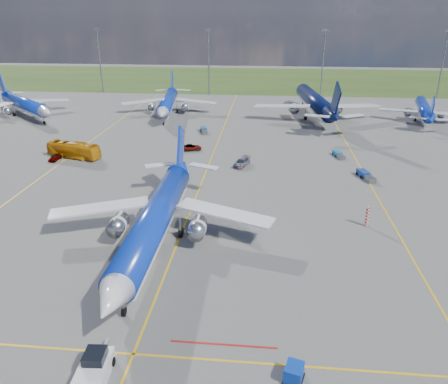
# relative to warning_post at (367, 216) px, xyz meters

# --- Properties ---
(ground) EXTENTS (400.00, 400.00, 0.00)m
(ground) POSITION_rel_warning_post_xyz_m (-26.00, -8.00, -1.50)
(ground) COLOR #535351
(ground) RESTS_ON ground
(grass_strip) EXTENTS (400.00, 80.00, 0.01)m
(grass_strip) POSITION_rel_warning_post_xyz_m (-26.00, 142.00, -1.50)
(grass_strip) COLOR #2D4719
(grass_strip) RESTS_ON ground
(taxiway_lines) EXTENTS (60.25, 160.00, 0.02)m
(taxiway_lines) POSITION_rel_warning_post_xyz_m (-25.83, 19.70, -1.49)
(taxiway_lines) COLOR yellow
(taxiway_lines) RESTS_ON ground
(floodlight_masts) EXTENTS (202.20, 0.50, 22.70)m
(floodlight_masts) POSITION_rel_warning_post_xyz_m (-16.00, 102.00, 11.06)
(floodlight_masts) COLOR slate
(floodlight_masts) RESTS_ON ground
(warning_post) EXTENTS (0.50, 0.50, 3.00)m
(warning_post) POSITION_rel_warning_post_xyz_m (0.00, 0.00, 0.00)
(warning_post) COLOR red
(warning_post) RESTS_ON ground
(bg_jet_nw) EXTENTS (49.31, 48.52, 10.30)m
(bg_jet_nw) POSITION_rel_warning_post_xyz_m (-84.51, 61.91, -1.50)
(bg_jet_nw) COLOR #0C2DB0
(bg_jet_nw) RESTS_ON ground
(bg_jet_nnw) EXTENTS (34.75, 43.00, 10.39)m
(bg_jet_nnw) POSITION_rel_warning_post_xyz_m (-43.83, 68.41, -1.50)
(bg_jet_nnw) COLOR #0C2DB0
(bg_jet_nnw) RESTS_ON ground
(bg_jet_n) EXTENTS (43.33, 53.58, 12.93)m
(bg_jet_n) POSITION_rel_warning_post_xyz_m (-1.23, 69.14, -1.50)
(bg_jet_n) COLOR #07113A
(bg_jet_n) RESTS_ON ground
(bg_jet_ne) EXTENTS (32.55, 38.73, 8.90)m
(bg_jet_ne) POSITION_rel_warning_post_xyz_m (29.09, 68.69, -1.50)
(bg_jet_ne) COLOR #0C2DB0
(bg_jet_ne) RESTS_ON ground
(main_airliner) EXTENTS (32.85, 43.00, 11.22)m
(main_airliner) POSITION_rel_warning_post_xyz_m (-28.53, -8.55, -1.50)
(main_airliner) COLOR #0C2DB0
(main_airliner) RESTS_ON ground
(pushback_tug) EXTENTS (2.65, 6.48, 2.17)m
(pushback_tug) POSITION_rel_warning_post_xyz_m (-28.42, -30.90, -0.62)
(pushback_tug) COLOR silver
(pushback_tug) RESTS_ON ground
(uld_container) EXTENTS (1.86, 2.11, 1.43)m
(uld_container) POSITION_rel_warning_post_xyz_m (-11.75, -29.51, -0.79)
(uld_container) COLOR #0B33A1
(uld_container) RESTS_ON ground
(apron_bus) EXTENTS (12.19, 6.04, 3.31)m
(apron_bus) POSITION_rel_warning_post_xyz_m (-54.64, 26.14, 0.16)
(apron_bus) COLOR orange
(apron_bus) RESTS_ON ground
(service_car_a) EXTENTS (1.77, 3.90, 1.30)m
(service_car_a) POSITION_rel_warning_post_xyz_m (-57.80, 24.06, -0.85)
(service_car_a) COLOR #999999
(service_car_a) RESTS_ON ground
(service_car_b) EXTENTS (5.01, 3.21, 1.29)m
(service_car_b) POSITION_rel_warning_post_xyz_m (-31.12, 33.71, -0.86)
(service_car_b) COLOR #999999
(service_car_b) RESTS_ON ground
(service_car_c) EXTENTS (3.63, 5.51, 1.48)m
(service_car_c) POSITION_rel_warning_post_xyz_m (-19.36, 24.33, -0.76)
(service_car_c) COLOR #999999
(service_car_c) RESTS_ON ground
(baggage_tug_w) EXTENTS (2.73, 5.41, 1.17)m
(baggage_tug_w) POSITION_rel_warning_post_xyz_m (3.72, 19.62, -0.95)
(baggage_tug_w) COLOR navy
(baggage_tug_w) RESTS_ON ground
(baggage_tug_c) EXTENTS (2.44, 5.20, 1.13)m
(baggage_tug_c) POSITION_rel_warning_post_xyz_m (-30.42, 48.99, -0.97)
(baggage_tug_c) COLOR #17588A
(baggage_tug_c) RESTS_ON ground
(baggage_tug_e) EXTENTS (2.09, 4.68, 1.02)m
(baggage_tug_e) POSITION_rel_warning_post_xyz_m (0.60, 32.07, -1.02)
(baggage_tug_e) COLOR #1A659E
(baggage_tug_e) RESTS_ON ground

